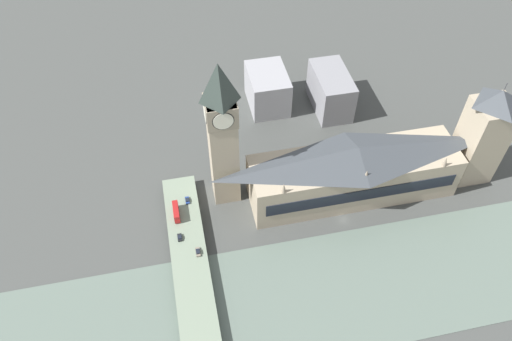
# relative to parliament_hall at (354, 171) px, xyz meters

# --- Properties ---
(ground_plane) EXTENTS (600.00, 600.00, 0.00)m
(ground_plane) POSITION_rel_parliament_hall_xyz_m (-15.44, 8.00, -15.01)
(ground_plane) COLOR #424442
(river_water) EXTENTS (53.64, 360.00, 0.30)m
(river_water) POSITION_rel_parliament_hall_xyz_m (-48.26, 8.00, -14.86)
(river_water) COLOR slate
(river_water) RESTS_ON ground_plane
(parliament_hall) EXTENTS (25.33, 95.52, 30.23)m
(parliament_hall) POSITION_rel_parliament_hall_xyz_m (0.00, 0.00, 0.00)
(parliament_hall) COLOR tan
(parliament_hall) RESTS_ON ground_plane
(clock_tower) EXTENTS (13.09, 13.09, 75.24)m
(clock_tower) POSITION_rel_parliament_hall_xyz_m (11.36, 57.70, 25.16)
(clock_tower) COLOR tan
(clock_tower) RESTS_ON ground_plane
(victoria_tower) EXTENTS (17.09, 17.09, 55.59)m
(victoria_tower) POSITION_rel_parliament_hall_xyz_m (0.05, -60.31, 10.79)
(victoria_tower) COLOR tan
(victoria_tower) RESTS_ON ground_plane
(road_bridge) EXTENTS (139.29, 15.21, 4.79)m
(road_bridge) POSITION_rel_parliament_hall_xyz_m (-48.26, 79.24, -11.16)
(road_bridge) COLOR #5D6A59
(road_bridge) RESTS_ON ground_plane
(double_decker_bus_mid) EXTENTS (10.00, 2.55, 4.76)m
(double_decker_bus_mid) POSITION_rel_parliament_hall_xyz_m (-0.47, 82.05, -7.58)
(double_decker_bus_mid) COLOR red
(double_decker_bus_mid) RESTS_ON road_bridge
(car_northbound_mid) EXTENTS (3.80, 1.89, 1.40)m
(car_northbound_mid) POSITION_rel_parliament_hall_xyz_m (-13.15, 82.05, -9.51)
(car_northbound_mid) COLOR black
(car_northbound_mid) RESTS_ON road_bridge
(car_northbound_tail) EXTENTS (4.06, 1.83, 1.27)m
(car_northbound_tail) POSITION_rel_parliament_hall_xyz_m (6.52, 76.45, -9.57)
(car_northbound_tail) COLOR navy
(car_northbound_tail) RESTS_ON road_bridge
(car_southbound_mid) EXTENTS (4.50, 1.87, 1.43)m
(car_southbound_mid) POSITION_rel_parliament_hall_xyz_m (-21.98, 75.31, -9.52)
(car_southbound_mid) COLOR slate
(car_southbound_mid) RESTS_ON road_bridge
(city_block_west) EXTENTS (32.51, 17.60, 22.07)m
(city_block_west) POSITION_rel_parliament_hall_xyz_m (61.31, -8.87, -3.97)
(city_block_west) COLOR gray
(city_block_west) RESTS_ON ground_plane
(city_block_center) EXTENTS (28.19, 20.46, 21.13)m
(city_block_center) POSITION_rel_parliament_hall_xyz_m (70.40, 24.36, -4.45)
(city_block_center) COLOR #939399
(city_block_center) RESTS_ON ground_plane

